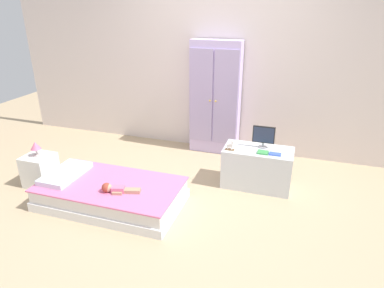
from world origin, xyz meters
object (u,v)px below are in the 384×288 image
object	(u,v)px
doll	(114,189)
table_lamp	(36,146)
tv_monitor	(264,136)
nightstand	(40,170)
wardrobe	(215,98)
book_blue	(275,154)
bed	(111,194)
book_green	(263,152)
rocking_horse_toy	(231,145)
tv_stand	(257,168)

from	to	relation	value
doll	table_lamp	distance (m)	1.19
table_lamp	tv_monitor	distance (m)	2.61
nightstand	wardrobe	size ratio (longest dim) A/B	0.24
table_lamp	tv_monitor	world-z (taller)	tv_monitor
book_blue	doll	bearing A→B (deg)	-148.16
doll	wardrobe	distance (m)	2.00
book_blue	bed	bearing A→B (deg)	-153.98
doll	tv_monitor	bearing A→B (deg)	39.10
book_green	bed	bearing A→B (deg)	-152.00
doll	bed	bearing A→B (deg)	133.32
nightstand	wardrobe	bearing A→B (deg)	43.32
tv_monitor	book_blue	xyz separation A→B (m)	(0.16, -0.16, -0.14)
bed	book_green	distance (m)	1.72
bed	wardrobe	size ratio (longest dim) A/B	0.96
rocking_horse_toy	book_blue	distance (m)	0.50
tv_stand	rocking_horse_toy	xyz separation A→B (m)	(-0.30, -0.12, 0.29)
tv_monitor	bed	bearing A→B (deg)	-147.01
book_green	book_blue	xyz separation A→B (m)	(0.13, -0.00, -0.00)
nightstand	table_lamp	distance (m)	0.31
wardrobe	book_green	xyz separation A→B (m)	(0.80, -0.93, -0.31)
table_lamp	bed	bearing A→B (deg)	-6.61
bed	wardrobe	bearing A→B (deg)	68.17
bed	nightstand	size ratio (longest dim) A/B	4.01
doll	tv_stand	size ratio (longest dim) A/B	0.50
nightstand	tv_monitor	world-z (taller)	tv_monitor
tv_stand	book_green	bearing A→B (deg)	-57.19
table_lamp	tv_stand	xyz separation A→B (m)	(2.44, 0.76, -0.26)
nightstand	tv_stand	bearing A→B (deg)	17.38
bed	table_lamp	bearing A→B (deg)	173.39
book_blue	table_lamp	bearing A→B (deg)	-165.66
tv_monitor	book_blue	world-z (taller)	tv_monitor
wardrobe	book_green	bearing A→B (deg)	-49.53
nightstand	tv_stand	size ratio (longest dim) A/B	0.48
nightstand	tv_monitor	distance (m)	2.64
doll	rocking_horse_toy	size ratio (longest dim) A/B	3.16
wardrobe	book_blue	world-z (taller)	wardrobe
table_lamp	wardrobe	bearing A→B (deg)	43.32
tv_monitor	nightstand	bearing A→B (deg)	-161.41
book_blue	wardrobe	bearing A→B (deg)	134.86
bed	nightstand	xyz separation A→B (m)	(-1.01, 0.12, 0.07)
bed	book_blue	xyz separation A→B (m)	(1.62, 0.79, 0.35)
doll	book_blue	world-z (taller)	book_blue
nightstand	rocking_horse_toy	xyz separation A→B (m)	(2.14, 0.64, 0.34)
wardrobe	tv_monitor	world-z (taller)	wardrobe
nightstand	bed	bearing A→B (deg)	-6.61
tv_monitor	book_green	size ratio (longest dim) A/B	2.13
doll	tv_monitor	distance (m)	1.75
rocking_horse_toy	tv_monitor	bearing A→B (deg)	29.37
doll	book_blue	bearing A→B (deg)	31.84
doll	tv_stand	bearing A→B (deg)	38.04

